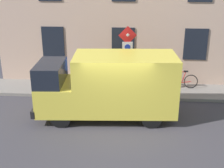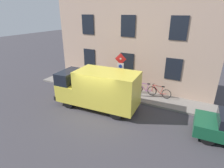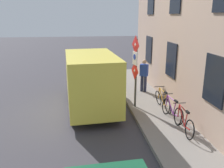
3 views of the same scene
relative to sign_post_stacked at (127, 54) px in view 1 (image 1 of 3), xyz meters
name	(u,v)px [view 1 (image 1 of 3)]	position (x,y,z in m)	size (l,w,h in m)	color
ground_plane	(117,125)	(-2.57, 0.26, -2.07)	(80.00, 80.00, 0.00)	#3E3B41
sidewalk_slab	(122,90)	(0.75, 0.26, -2.00)	(1.91, 14.57, 0.14)	gray
building_facade	(124,17)	(2.06, 0.26, 1.31)	(0.75, 12.57, 6.75)	#C6A38D
sign_post_stacked	(127,54)	(0.00, 0.00, 0.00)	(0.18, 0.56, 3.00)	#474C47
delivery_van	(109,85)	(-1.90, 0.62, -0.73)	(2.35, 5.45, 2.50)	yellow
bicycle_red	(180,80)	(1.16, -2.51, -1.56)	(0.46, 1.71, 0.89)	black
bicycle_purple	(158,80)	(1.16, -1.47, -1.56)	(0.46, 1.71, 0.89)	black
bicycle_orange	(136,79)	(1.16, -0.43, -1.56)	(0.46, 1.71, 0.89)	black
pedestrian	(84,68)	(1.00, 2.12, -1.00)	(0.48, 0.43, 1.72)	#262B47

